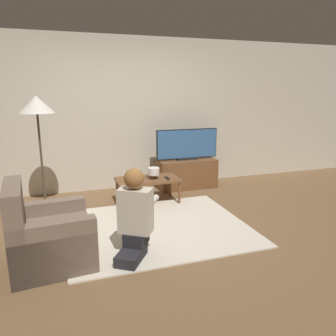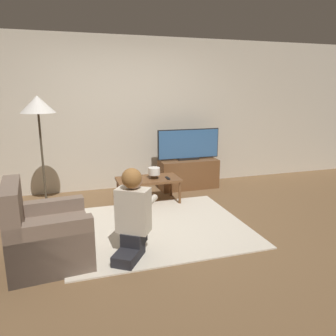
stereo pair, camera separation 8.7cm
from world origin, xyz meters
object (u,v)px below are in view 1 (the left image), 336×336
Objects in this scene: armchair at (48,238)px; person_kneeling at (135,211)px; table_lamp at (154,172)px; floor_lamp at (37,110)px; tv at (187,144)px; coffee_table at (148,181)px.

armchair is 0.90m from person_kneeling.
person_kneeling is 1.67m from table_lamp.
floor_lamp reaches higher than table_lamp.
floor_lamp reaches higher than tv.
armchair is at bearing -138.31° from tv.
person_kneeling is (0.87, -0.09, 0.21)m from armchair.
armchair is (-1.43, -1.48, -0.06)m from coffee_table.
tv reaches higher than coffee_table.
floor_lamp is 9.15× the size of table_lamp.
tv reaches higher than armchair.
person_kneeling is (-0.55, -1.57, 0.15)m from coffee_table.
armchair is at bearing -87.21° from floor_lamp.
tv is at bearing 11.04° from floor_lamp.
person_kneeling is at bearing -112.55° from table_lamp.
floor_lamp is (-1.50, 0.11, 1.10)m from coffee_table.
tv is 6.24× the size of table_lamp.
table_lamp is (0.64, 1.55, -0.00)m from person_kneeling.
armchair reaches higher than table_lamp.
person_kneeling is at bearing -101.07° from armchair.
person_kneeling is at bearing -123.71° from tv.
tv is 1.19× the size of person_kneeling.
table_lamp is (0.09, -0.02, 0.14)m from coffee_table.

